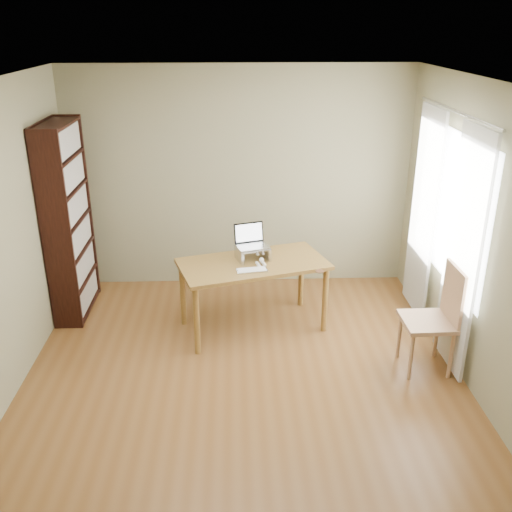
{
  "coord_description": "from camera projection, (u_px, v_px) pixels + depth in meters",
  "views": [
    {
      "loc": [
        -0.06,
        -4.27,
        3.03
      ],
      "look_at": [
        0.15,
        1.04,
        0.83
      ],
      "focal_mm": 40.0,
      "sensor_mm": 36.0,
      "label": 1
    }
  ],
  "objects": [
    {
      "name": "laptop_stand",
      "position": [
        253.0,
        252.0,
        5.84
      ],
      "size": [
        0.32,
        0.25,
        0.13
      ],
      "rotation": [
        0.0,
        0.0,
        0.29
      ],
      "color": "silver",
      "rests_on": "desk"
    },
    {
      "name": "chair",
      "position": [
        437.0,
        315.0,
        5.17
      ],
      "size": [
        0.46,
        0.46,
        1.02
      ],
      "rotation": [
        0.0,
        0.0,
        0.02
      ],
      "color": "#A77D5A",
      "rests_on": "ground"
    },
    {
      "name": "desk",
      "position": [
        253.0,
        270.0,
        5.83
      ],
      "size": [
        1.63,
        1.14,
        0.75
      ],
      "rotation": [
        0.0,
        0.0,
        0.29
      ],
      "color": "brown",
      "rests_on": "ground"
    },
    {
      "name": "curtains",
      "position": [
        441.0,
        230.0,
        5.46
      ],
      "size": [
        0.03,
        1.9,
        2.25
      ],
      "color": "white",
      "rests_on": "ground"
    },
    {
      "name": "laptop",
      "position": [
        252.0,
        240.0,
        5.85
      ],
      "size": [
        0.36,
        0.34,
        0.22
      ],
      "rotation": [
        0.0,
        0.0,
        0.29
      ],
      "color": "silver",
      "rests_on": "laptop_stand"
    },
    {
      "name": "coaster",
      "position": [
        320.0,
        271.0,
        5.58
      ],
      "size": [
        0.09,
        0.09,
        0.01
      ],
      "primitive_type": "cylinder",
      "color": "#4E341B",
      "rests_on": "desk"
    },
    {
      "name": "bookshelf",
      "position": [
        68.0,
        221.0,
        6.06
      ],
      "size": [
        0.3,
        0.9,
        2.1
      ],
      "color": "black",
      "rests_on": "ground"
    },
    {
      "name": "keyboard",
      "position": [
        252.0,
        270.0,
        5.59
      ],
      "size": [
        0.32,
        0.18,
        0.02
      ],
      "rotation": [
        0.0,
        0.0,
        0.17
      ],
      "color": "silver",
      "rests_on": "desk"
    },
    {
      "name": "cat",
      "position": [
        256.0,
        252.0,
        5.87
      ],
      "size": [
        0.25,
        0.49,
        0.16
      ],
      "rotation": [
        0.0,
        0.0,
        0.25
      ],
      "color": "#484039",
      "rests_on": "desk"
    },
    {
      "name": "room",
      "position": [
        246.0,
        251.0,
        4.61
      ],
      "size": [
        4.04,
        4.54,
        2.64
      ],
      "color": "brown",
      "rests_on": "ground"
    }
  ]
}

